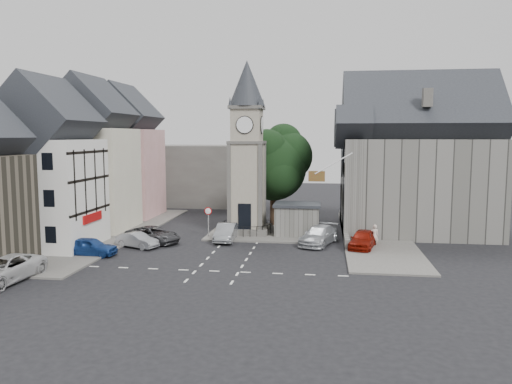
# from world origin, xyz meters

# --- Properties ---
(ground) EXTENTS (120.00, 120.00, 0.00)m
(ground) POSITION_xyz_m (0.00, 0.00, 0.00)
(ground) COLOR black
(ground) RESTS_ON ground
(pavement_west) EXTENTS (6.00, 30.00, 0.14)m
(pavement_west) POSITION_xyz_m (-12.50, 6.00, 0.07)
(pavement_west) COLOR #595651
(pavement_west) RESTS_ON ground
(pavement_east) EXTENTS (6.00, 26.00, 0.14)m
(pavement_east) POSITION_xyz_m (12.00, 8.00, 0.07)
(pavement_east) COLOR #595651
(pavement_east) RESTS_ON ground
(central_island) EXTENTS (10.00, 8.00, 0.16)m
(central_island) POSITION_xyz_m (1.50, 8.00, 0.08)
(central_island) COLOR #595651
(central_island) RESTS_ON ground
(road_markings) EXTENTS (20.00, 8.00, 0.01)m
(road_markings) POSITION_xyz_m (0.00, -5.50, 0.01)
(road_markings) COLOR silver
(road_markings) RESTS_ON ground
(clock_tower) EXTENTS (4.86, 4.86, 16.25)m
(clock_tower) POSITION_xyz_m (0.00, 7.99, 8.12)
(clock_tower) COLOR #4C4944
(clock_tower) RESTS_ON ground
(stone_shelter) EXTENTS (4.30, 3.30, 3.08)m
(stone_shelter) POSITION_xyz_m (4.80, 7.50, 1.55)
(stone_shelter) COLOR #5B5A54
(stone_shelter) RESTS_ON ground
(town_tree) EXTENTS (7.20, 7.20, 10.80)m
(town_tree) POSITION_xyz_m (2.00, 13.00, 6.97)
(town_tree) COLOR black
(town_tree) RESTS_ON ground
(warning_sign_post) EXTENTS (0.70, 0.19, 2.85)m
(warning_sign_post) POSITION_xyz_m (-3.20, 5.43, 2.03)
(warning_sign_post) COLOR black
(warning_sign_post) RESTS_ON ground
(terrace_pink) EXTENTS (8.10, 7.60, 12.80)m
(terrace_pink) POSITION_xyz_m (-15.50, 16.00, 6.58)
(terrace_pink) COLOR tan
(terrace_pink) RESTS_ON ground
(terrace_cream) EXTENTS (8.10, 7.60, 12.80)m
(terrace_cream) POSITION_xyz_m (-15.50, 8.00, 6.58)
(terrace_cream) COLOR beige
(terrace_cream) RESTS_ON ground
(terrace_tudor) EXTENTS (8.10, 7.60, 12.00)m
(terrace_tudor) POSITION_xyz_m (-15.50, 0.00, 6.19)
(terrace_tudor) COLOR silver
(terrace_tudor) RESTS_ON ground
(backdrop_west) EXTENTS (20.00, 10.00, 8.00)m
(backdrop_west) POSITION_xyz_m (-12.00, 28.00, 4.00)
(backdrop_west) COLOR #4C4944
(backdrop_west) RESTS_ON ground
(east_building) EXTENTS (14.40, 11.40, 12.60)m
(east_building) POSITION_xyz_m (15.59, 11.00, 6.26)
(east_building) COLOR #5B5A54
(east_building) RESTS_ON ground
(east_boundary_wall) EXTENTS (0.40, 16.00, 0.90)m
(east_boundary_wall) POSITION_xyz_m (9.20, 10.00, 0.45)
(east_boundary_wall) COLOR #5B5A54
(east_boundary_wall) RESTS_ON ground
(flagpole) EXTENTS (3.68, 0.10, 2.74)m
(flagpole) POSITION_xyz_m (8.00, 4.00, 7.00)
(flagpole) COLOR white
(flagpole) RESTS_ON ground
(car_west_blue) EXTENTS (4.28, 1.80, 1.45)m
(car_west_blue) POSITION_xyz_m (-10.81, -2.41, 0.72)
(car_west_blue) COLOR navy
(car_west_blue) RESTS_ON ground
(car_west_silver) EXTENTS (4.05, 2.65, 1.26)m
(car_west_silver) POSITION_xyz_m (-8.18, 0.76, 0.63)
(car_west_silver) COLOR gray
(car_west_silver) RESTS_ON ground
(car_west_grey) EXTENTS (5.68, 4.28, 1.43)m
(car_west_grey) POSITION_xyz_m (-7.50, 2.74, 0.72)
(car_west_grey) COLOR #343436
(car_west_grey) RESTS_ON ground
(car_island_silver) EXTENTS (1.75, 4.67, 1.53)m
(car_island_silver) POSITION_xyz_m (-1.35, 4.50, 0.76)
(car_island_silver) COLOR gray
(car_island_silver) RESTS_ON ground
(car_island_east) EXTENTS (3.86, 5.84, 1.57)m
(car_island_east) POSITION_xyz_m (6.86, 4.11, 0.79)
(car_island_east) COLOR #AEB1B6
(car_island_east) RESTS_ON ground
(car_east_red) EXTENTS (2.96, 4.91, 1.56)m
(car_east_red) POSITION_xyz_m (10.50, 3.00, 0.78)
(car_east_red) COLOR maroon
(car_east_red) RESTS_ON ground
(van_sw_white) EXTENTS (3.25, 6.30, 1.70)m
(van_sw_white) POSITION_xyz_m (-13.00, -10.00, 0.85)
(van_sw_white) COLOR silver
(van_sw_white) RESTS_ON ground
(pedestrian) EXTENTS (0.71, 0.48, 1.92)m
(pedestrian) POSITION_xyz_m (11.50, 3.76, 0.96)
(pedestrian) COLOR beige
(pedestrian) RESTS_ON ground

